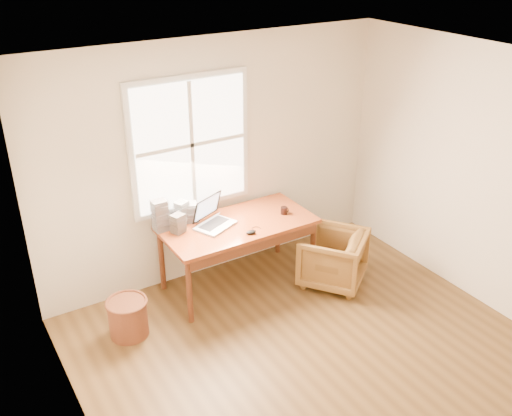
{
  "coord_description": "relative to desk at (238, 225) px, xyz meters",
  "views": [
    {
      "loc": [
        -2.58,
        -2.78,
        3.54
      ],
      "look_at": [
        0.13,
        1.65,
        0.95
      ],
      "focal_mm": 40.0,
      "sensor_mm": 36.0,
      "label": 1
    }
  ],
  "objects": [
    {
      "name": "armchair",
      "position": [
        0.89,
        -0.51,
        -0.43
      ],
      "size": [
        0.92,
        0.92,
        0.61
      ],
      "primitive_type": "imported",
      "rotation": [
        0.0,
        0.0,
        3.78
      ],
      "color": "brown",
      "rests_on": "room_shell"
    },
    {
      "name": "coffee_mug",
      "position": [
        0.53,
        -0.08,
        0.06
      ],
      "size": [
        0.09,
        0.09,
        0.08
      ],
      "primitive_type": "cylinder",
      "rotation": [
        0.0,
        0.0,
        -0.4
      ],
      "color": "black",
      "rests_on": "desk"
    },
    {
      "name": "wicker_stool",
      "position": [
        -1.33,
        -0.21,
        -0.54
      ],
      "size": [
        0.43,
        0.43,
        0.37
      ],
      "primitive_type": "cylinder",
      "rotation": [
        0.0,
        0.0,
        0.18
      ],
      "color": "brown",
      "rests_on": "room_shell"
    },
    {
      "name": "cd_stack_d",
      "position": [
        -0.4,
        0.31,
        0.12
      ],
      "size": [
        0.19,
        0.18,
        0.2
      ],
      "primitive_type": "cube",
      "rotation": [
        0.0,
        0.0,
        -0.32
      ],
      "color": "silver",
      "rests_on": "desk"
    },
    {
      "name": "cd_stack_b",
      "position": [
        -0.61,
        0.14,
        0.12
      ],
      "size": [
        0.16,
        0.15,
        0.2
      ],
      "primitive_type": "cube",
      "rotation": [
        0.0,
        0.0,
        0.38
      ],
      "color": "#28272C",
      "rests_on": "desk"
    },
    {
      "name": "mouse",
      "position": [
        -0.0,
        -0.28,
        0.04
      ],
      "size": [
        0.12,
        0.08,
        0.04
      ],
      "primitive_type": "ellipsoid",
      "rotation": [
        0.0,
        0.0,
        -0.19
      ],
      "color": "black",
      "rests_on": "desk"
    },
    {
      "name": "desk",
      "position": [
        0.0,
        0.0,
        0.0
      ],
      "size": [
        1.6,
        0.8,
        0.04
      ],
      "primitive_type": "cube",
      "color": "brown",
      "rests_on": "room_shell"
    },
    {
      "name": "laptop",
      "position": [
        -0.23,
        0.05,
        0.18
      ],
      "size": [
        0.56,
        0.57,
        0.31
      ],
      "primitive_type": null,
      "rotation": [
        0.0,
        0.0,
        0.42
      ],
      "color": "silver",
      "rests_on": "desk"
    },
    {
      "name": "cd_stack_a",
      "position": [
        -0.49,
        0.3,
        0.14
      ],
      "size": [
        0.16,
        0.15,
        0.25
      ],
      "primitive_type": "cube",
      "rotation": [
        0.0,
        0.0,
        0.43
      ],
      "color": "silver",
      "rests_on": "desk"
    },
    {
      "name": "cd_stack_c",
      "position": [
        -0.74,
        0.28,
        0.18
      ],
      "size": [
        0.15,
        0.14,
        0.33
      ],
      "primitive_type": "cube",
      "rotation": [
        0.0,
        0.0,
        0.05
      ],
      "color": "#9C9AA7",
      "rests_on": "desk"
    },
    {
      "name": "room_shell",
      "position": [
        -0.02,
        -1.64,
        0.59
      ],
      "size": [
        4.04,
        4.54,
        2.64
      ],
      "color": "brown",
      "rests_on": "ground"
    }
  ]
}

